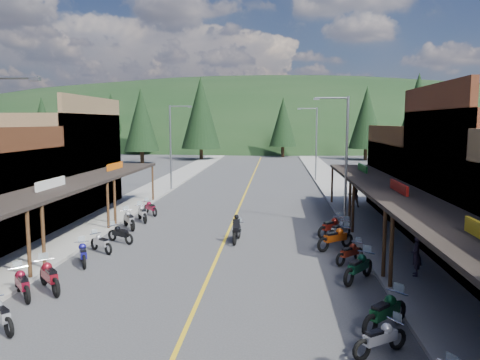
% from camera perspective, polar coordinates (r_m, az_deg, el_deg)
% --- Properties ---
extents(ground, '(220.00, 220.00, 0.00)m').
position_cam_1_polar(ground, '(22.28, -2.96, -9.74)').
color(ground, '#38383A').
rests_on(ground, ground).
extents(centerline, '(0.15, 90.00, 0.01)m').
position_cam_1_polar(centerline, '(41.74, 0.56, -1.80)').
color(centerline, gold).
rests_on(centerline, ground).
extents(sidewalk_west, '(3.40, 94.00, 0.15)m').
position_cam_1_polar(sidewalk_west, '(43.19, -11.04, -1.54)').
color(sidewalk_west, gray).
rests_on(sidewalk_west, ground).
extents(sidewalk_east, '(3.40, 94.00, 0.15)m').
position_cam_1_polar(sidewalk_east, '(42.05, 12.48, -1.81)').
color(sidewalk_east, gray).
rests_on(sidewalk_east, ground).
extents(shop_west_3, '(10.90, 10.20, 8.20)m').
position_cam_1_polar(shop_west_3, '(36.54, -22.55, 1.94)').
color(shop_west_3, brown).
rests_on(shop_west_3, ground).
extents(shop_east_3, '(10.90, 10.20, 6.20)m').
position_cam_1_polar(shop_east_3, '(34.48, 22.97, -0.00)').
color(shop_east_3, '#4C2D16').
rests_on(shop_east_3, ground).
extents(streetlight_1, '(2.16, 0.18, 8.00)m').
position_cam_1_polar(streetlight_1, '(44.27, -8.30, 4.43)').
color(streetlight_1, gray).
rests_on(streetlight_1, ground).
extents(streetlight_2, '(2.16, 0.18, 8.00)m').
position_cam_1_polar(streetlight_2, '(29.51, 12.58, 3.05)').
color(streetlight_2, gray).
rests_on(streetlight_2, ground).
extents(streetlight_3, '(2.16, 0.18, 8.00)m').
position_cam_1_polar(streetlight_3, '(51.35, 9.12, 4.77)').
color(streetlight_3, gray).
rests_on(streetlight_3, ground).
extents(ridge_hill, '(310.00, 140.00, 60.00)m').
position_cam_1_polar(ridge_hill, '(156.30, 3.41, 4.69)').
color(ridge_hill, black).
rests_on(ridge_hill, ground).
extents(pine_0, '(5.04, 5.04, 11.00)m').
position_cam_1_polar(pine_0, '(93.50, -22.96, 6.54)').
color(pine_0, black).
rests_on(pine_0, ground).
extents(pine_1, '(5.88, 5.88, 12.50)m').
position_cam_1_polar(pine_1, '(95.00, -12.05, 7.39)').
color(pine_1, black).
rests_on(pine_1, ground).
extents(pine_2, '(6.72, 6.72, 14.00)m').
position_cam_1_polar(pine_2, '(80.18, -4.79, 8.15)').
color(pine_2, black).
rests_on(pine_2, ground).
extents(pine_3, '(5.04, 5.04, 11.00)m').
position_cam_1_polar(pine_3, '(87.15, 5.27, 7.06)').
color(pine_3, black).
rests_on(pine_3, ground).
extents(pine_4, '(5.88, 5.88, 12.50)m').
position_cam_1_polar(pine_4, '(82.57, 15.18, 7.37)').
color(pine_4, black).
rests_on(pine_4, ground).
extents(pine_5, '(6.72, 6.72, 14.00)m').
position_cam_1_polar(pine_5, '(98.25, 23.16, 7.41)').
color(pine_5, black).
rests_on(pine_5, ground).
extents(pine_7, '(5.88, 5.88, 12.50)m').
position_cam_1_polar(pine_7, '(103.18, -15.40, 7.26)').
color(pine_7, black).
rests_on(pine_7, ground).
extents(pine_8, '(4.48, 4.48, 10.00)m').
position_cam_1_polar(pine_8, '(65.97, -17.74, 6.33)').
color(pine_8, black).
rests_on(pine_8, ground).
extents(pine_9, '(4.93, 4.93, 10.80)m').
position_cam_1_polar(pine_9, '(69.47, 22.37, 6.49)').
color(pine_9, black).
rests_on(pine_9, ground).
extents(pine_10, '(5.38, 5.38, 11.60)m').
position_cam_1_polar(pine_10, '(74.12, -11.95, 7.18)').
color(pine_10, black).
rests_on(pine_10, ground).
extents(pine_11, '(5.82, 5.82, 12.40)m').
position_cam_1_polar(pine_11, '(61.61, 20.84, 7.30)').
color(pine_11, black).
rests_on(pine_11, ground).
extents(bike_west_4, '(1.92, 1.75, 1.12)m').
position_cam_1_polar(bike_west_4, '(16.79, -27.21, -14.25)').
color(bike_west_4, '#A9A9AF').
rests_on(bike_west_4, ground).
extents(bike_west_5, '(1.90, 2.04, 1.20)m').
position_cam_1_polar(bike_west_5, '(19.31, -25.03, -11.22)').
color(bike_west_5, maroon).
rests_on(bike_west_5, ground).
extents(bike_west_6, '(2.09, 2.21, 1.30)m').
position_cam_1_polar(bike_west_6, '(19.61, -22.23, -10.64)').
color(bike_west_6, maroon).
rests_on(bike_west_6, ground).
extents(bike_west_7, '(1.49, 2.09, 1.14)m').
position_cam_1_polar(bike_west_7, '(22.56, -18.60, -8.38)').
color(bike_west_7, navy).
rests_on(bike_west_7, ground).
extents(bike_west_8, '(1.83, 1.65, 1.06)m').
position_cam_1_polar(bike_west_8, '(24.39, -16.58, -7.25)').
color(bike_west_8, '#A2A1A6').
rests_on(bike_west_8, ground).
extents(bike_west_9, '(1.94, 1.52, 1.08)m').
position_cam_1_polar(bike_west_9, '(25.99, -14.39, -6.28)').
color(bike_west_9, black).
rests_on(bike_west_9, ground).
extents(bike_west_10, '(1.81, 2.26, 1.26)m').
position_cam_1_polar(bike_west_10, '(29.20, -13.37, -4.60)').
color(bike_west_10, '#95969A').
rests_on(bike_west_10, ground).
extents(bike_west_11, '(1.64, 2.20, 1.21)m').
position_cam_1_polar(bike_west_11, '(31.12, -11.82, -3.89)').
color(bike_west_11, '#AFAEB4').
rests_on(bike_west_11, ground).
extents(bike_west_12, '(1.75, 1.93, 1.12)m').
position_cam_1_polar(bike_west_12, '(33.18, -10.87, -3.27)').
color(bike_west_12, maroon).
rests_on(bike_west_12, ground).
extents(bike_east_4, '(1.93, 1.55, 1.08)m').
position_cam_1_polar(bike_east_4, '(14.18, 16.74, -17.83)').
color(bike_east_4, '#ACABB1').
rests_on(bike_east_4, ground).
extents(bike_east_5, '(2.14, 2.17, 1.30)m').
position_cam_1_polar(bike_east_5, '(15.67, 17.29, -14.93)').
color(bike_east_5, '#0B371A').
rests_on(bike_east_5, ground).
extents(bike_east_6, '(1.97, 2.30, 1.31)m').
position_cam_1_polar(bike_east_6, '(19.85, 14.26, -10.10)').
color(bike_east_6, '#0A3622').
rests_on(bike_east_6, ground).
extents(bike_east_7, '(1.80, 1.81, 1.09)m').
position_cam_1_polar(bike_east_7, '(22.20, 13.25, -8.52)').
color(bike_east_7, maroon).
rests_on(bike_east_7, ground).
extents(bike_east_8, '(2.31, 2.01, 1.32)m').
position_cam_1_polar(bike_east_8, '(24.31, 11.57, -6.83)').
color(bike_east_8, '#CB4A0E').
rests_on(bike_east_8, ground).
extents(bike_east_9, '(1.90, 2.08, 1.21)m').
position_cam_1_polar(bike_east_9, '(26.34, 12.03, -5.89)').
color(bike_east_9, gray).
rests_on(bike_east_9, ground).
extents(bike_east_10, '(2.11, 2.15, 1.29)m').
position_cam_1_polar(bike_east_10, '(26.95, 11.11, -5.48)').
color(bike_east_10, maroon).
rests_on(bike_east_10, ground).
extents(rider_on_bike, '(0.83, 2.10, 1.57)m').
position_cam_1_polar(rider_on_bike, '(25.33, -0.40, -6.19)').
color(rider_on_bike, black).
rests_on(rider_on_bike, ground).
extents(pedestrian_east_a, '(0.54, 0.71, 1.74)m').
position_cam_1_polar(pedestrian_east_a, '(20.74, 20.71, -8.55)').
color(pedestrian_east_a, '#291F2F').
rests_on(pedestrian_east_a, sidewalk_east).
extents(pedestrian_east_b, '(0.95, 0.64, 1.82)m').
position_cam_1_polar(pedestrian_east_b, '(35.80, 13.69, -1.78)').
color(pedestrian_east_b, brown).
rests_on(pedestrian_east_b, sidewalk_east).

